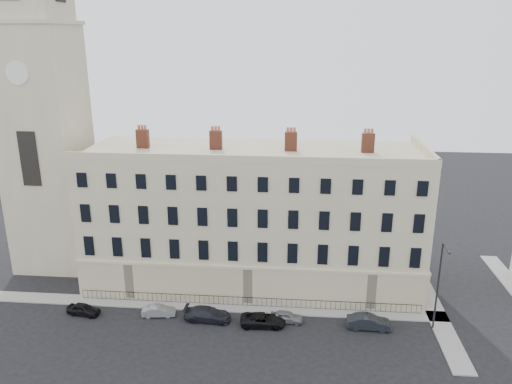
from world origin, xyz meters
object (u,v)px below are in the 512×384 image
car_f (369,322)px  car_c (208,314)px  car_b (159,311)px  car_a (84,309)px  car_e (287,317)px  streetlamp (439,283)px  car_d (263,320)px

car_f → car_c: bearing=91.3°
car_b → car_c: (4.98, -0.36, 0.12)m
car_a → car_e: (20.26, 0.49, -0.03)m
car_f → streetlamp: streetlamp is taller
car_d → car_e: size_ratio=1.36×
car_f → streetlamp: 7.44m
car_d → car_e: (2.24, 0.87, -0.06)m
car_d → streetlamp: bearing=-89.6°
car_a → streetlamp: streetlamp is taller
car_f → car_e: bearing=87.9°
car_c → car_e: car_c is taller
car_a → car_f: car_f is taller
car_b → car_d: (10.44, -0.80, 0.06)m
car_e → car_d: bearing=115.7°
car_b → car_c: size_ratio=0.72×
car_a → streetlamp: 34.48m
car_a → car_d: 18.02m
car_b → car_d: car_d is taller
car_e → streetlamp: size_ratio=0.36×
car_a → car_c: size_ratio=0.73×
car_b → car_f: car_f is taller
car_c → car_a: bearing=92.9°
car_b → car_c: bearing=-102.0°
car_f → car_a: bearing=91.5°
car_b → car_d: 10.48m
car_c → car_e: (7.71, 0.43, -0.12)m
car_e → car_f: (7.83, -0.50, 0.14)m
car_c → car_e: size_ratio=1.43×
car_b → car_a: bearing=85.2°
car_e → streetlamp: (13.95, -0.07, 4.34)m
car_a → streetlamp: size_ratio=0.38×
car_c → car_d: 5.49m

